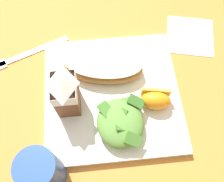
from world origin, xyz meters
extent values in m
plane|color=#C67A33|center=(0.00, 0.00, 0.00)|extent=(3.00, 3.00, 0.00)
cube|color=white|center=(0.00, 0.00, 0.01)|extent=(0.28, 0.28, 0.02)
ellipsoid|color=#B77F42|center=(0.06, 0.01, 0.03)|extent=(0.11, 0.18, 0.03)
ellipsoid|color=#B22D19|center=(0.06, 0.01, 0.04)|extent=(0.10, 0.17, 0.01)
ellipsoid|color=beige|center=(0.06, 0.01, 0.05)|extent=(0.10, 0.17, 0.01)
ellipsoid|color=#5B8E3D|center=(-0.07, -0.01, 0.04)|extent=(0.10, 0.09, 0.04)
cube|color=#4C8433|center=(-0.11, -0.03, 0.05)|extent=(0.03, 0.04, 0.02)
cube|color=#3D7028|center=(-0.08, -0.01, 0.05)|extent=(0.02, 0.03, 0.02)
cube|color=#3D7028|center=(-0.05, 0.02, 0.05)|extent=(0.04, 0.04, 0.01)
cube|color=#3D7028|center=(-0.06, -0.01, 0.05)|extent=(0.04, 0.04, 0.02)
cube|color=#336023|center=(-0.04, -0.04, 0.05)|extent=(0.04, 0.04, 0.01)
cube|color=#5B8E3D|center=(-0.04, -0.03, 0.04)|extent=(0.02, 0.03, 0.01)
cube|color=brown|center=(-0.02, 0.09, 0.06)|extent=(0.06, 0.04, 0.09)
cube|color=white|center=(-0.02, 0.09, 0.09)|extent=(0.06, 0.05, 0.03)
pyramid|color=white|center=(-0.02, 0.09, 0.12)|extent=(0.06, 0.04, 0.02)
ellipsoid|color=orange|center=(-0.03, -0.08, 0.04)|extent=(0.05, 0.07, 0.04)
cube|color=gold|center=(-0.02, -0.09, 0.04)|extent=(0.02, 0.06, 0.03)
cube|color=white|center=(0.14, -0.20, 0.00)|extent=(0.13, 0.13, 0.00)
cube|color=silver|center=(0.13, 0.17, 0.00)|extent=(0.07, 0.16, 0.01)
cylinder|color=#284CA3|center=(-0.15, 0.13, 0.05)|extent=(0.07, 0.07, 0.11)
camera|label=1|loc=(-0.22, 0.02, 0.50)|focal=40.32mm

